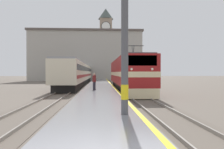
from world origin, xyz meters
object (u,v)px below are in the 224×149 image
catenary_mast (126,14)px  clock_tower (106,41)px  person_on_platform (94,81)px  locomotive_train (127,74)px  passenger_train (83,73)px

catenary_mast → clock_tower: (0.73, 60.48, 7.48)m
catenary_mast → clock_tower: 60.94m
catenary_mast → person_on_platform: bearing=97.4°
locomotive_train → passenger_train: locomotive_train is taller
catenary_mast → person_on_platform: (-1.63, 12.51, -3.20)m
passenger_train → catenary_mast: 39.71m
person_on_platform → clock_tower: (2.35, 47.96, 10.69)m
catenary_mast → person_on_platform: 13.02m
passenger_train → clock_tower: size_ratio=2.42×
locomotive_train → passenger_train: bearing=107.0°
clock_tower → catenary_mast: bearing=-90.7°
passenger_train → person_on_platform: (3.16, -26.83, -0.70)m
locomotive_train → passenger_train: size_ratio=0.33×
passenger_train → clock_tower: (5.51, 21.13, 9.98)m
locomotive_train → catenary_mast: (-2.13, -16.69, 2.56)m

